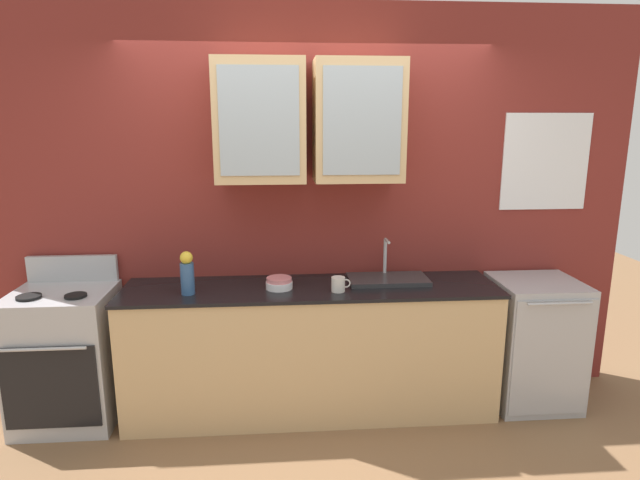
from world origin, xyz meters
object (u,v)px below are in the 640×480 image
(bowl_stack, at_px, (279,283))
(vase, at_px, (187,273))
(sink_faucet, at_px, (388,278))
(cup_near_sink, at_px, (338,284))
(dishwasher, at_px, (533,342))
(stove_range, at_px, (66,356))

(bowl_stack, height_order, vase, vase)
(sink_faucet, distance_m, cup_near_sink, 0.41)
(bowl_stack, height_order, dishwasher, bowl_stack)
(dishwasher, bearing_deg, bowl_stack, -179.33)
(stove_range, xyz_separation_m, cup_near_sink, (1.81, -0.12, 0.49))
(cup_near_sink, bearing_deg, bowl_stack, 166.75)
(sink_faucet, relative_size, vase, 1.95)
(cup_near_sink, xyz_separation_m, dishwasher, (1.41, 0.11, -0.50))
(stove_range, xyz_separation_m, sink_faucet, (2.17, 0.07, 0.47))
(sink_faucet, bearing_deg, vase, -172.84)
(cup_near_sink, bearing_deg, stove_range, 176.33)
(vase, height_order, cup_near_sink, vase)
(vase, xyz_separation_m, dishwasher, (2.38, 0.09, -0.59))
(vase, distance_m, dishwasher, 2.46)
(stove_range, bearing_deg, bowl_stack, -1.02)
(sink_faucet, distance_m, dishwasher, 1.15)
(stove_range, height_order, bowl_stack, stove_range)
(sink_faucet, bearing_deg, cup_near_sink, -152.59)
(bowl_stack, bearing_deg, sink_faucet, 7.47)
(vase, relative_size, dishwasher, 0.31)
(vase, bearing_deg, dishwasher, 2.17)
(stove_range, relative_size, bowl_stack, 6.14)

